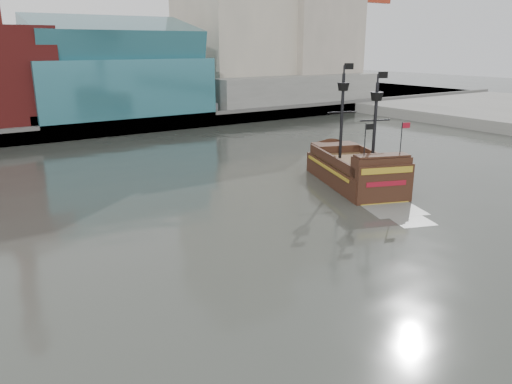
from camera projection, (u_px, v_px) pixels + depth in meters
ground at (372, 308)px, 28.15m from camera, size 400.00×400.00×0.00m
promenade_far at (36, 113)px, 101.08m from camera, size 220.00×60.00×2.00m
seawall at (74, 132)px, 77.52m from camera, size 220.00×1.00×2.60m
crane_a at (356, 25)px, 130.01m from camera, size 22.50×4.00×32.25m
crane_b at (354, 40)px, 144.10m from camera, size 19.10×4.00×26.25m
pirate_ship at (355, 173)px, 52.69m from camera, size 11.20×18.61×13.38m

